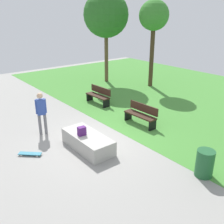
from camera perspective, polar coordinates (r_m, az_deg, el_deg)
The scene contains 12 objects.
ground_plane at distance 10.14m, azimuth -4.02°, elevation -6.20°, with size 28.00×28.00×0.00m, color gray.
grass_lawn at distance 15.40m, azimuth 19.89°, elevation 2.38°, with size 26.60×12.79×0.01m, color #478C38.
concrete_ledge at distance 9.43m, azimuth -5.40°, elevation -6.58°, with size 2.17×0.94×0.55m, color #A8A59E.
backpack_on_ledge at distance 9.24m, azimuth -6.74°, elevation -4.23°, with size 0.28×0.20×0.32m, color #4C1E66.
skater_performing_trick at distance 10.57m, azimuth -15.46°, elevation 0.38°, with size 0.29×0.41×1.76m.
skateboard_by_ledge at distance 9.51m, azimuth -17.78°, elevation -8.80°, with size 0.69×0.72×0.08m.
skateboard_spare at distance 10.64m, azimuth -8.08°, elevation -4.58°, with size 0.37×0.82×0.08m.
park_bench_near_path at distance 13.93m, azimuth -2.99°, elevation 3.79°, with size 1.62×0.53×0.91m.
park_bench_far_left at distance 11.37m, azimuth 6.50°, elevation -0.46°, with size 1.62×0.53×0.91m.
tree_slender_maple at distance 17.05m, azimuth 9.30°, elevation 20.10°, with size 1.86×1.86×5.42m.
tree_broad_elm at distance 18.13m, azimuth -1.34°, elevation 20.77°, with size 2.99×2.99×6.01m.
trash_bin at distance 8.36m, azimuth 19.92°, elevation -10.67°, with size 0.54×0.54×0.86m, color #1E592D.
Camera 1 is at (7.44, -5.04, 4.68)m, focal length 41.12 mm.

